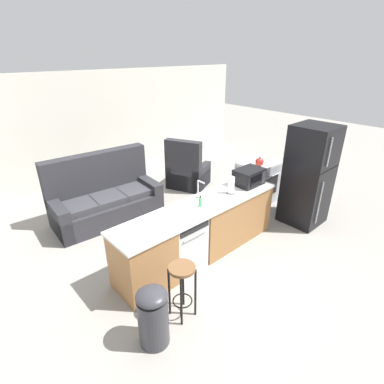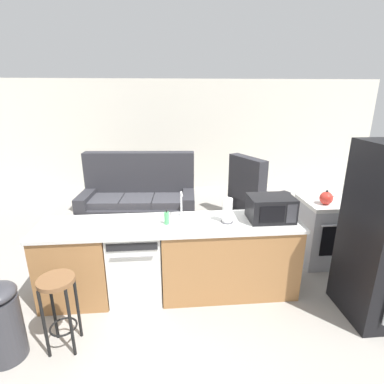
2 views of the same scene
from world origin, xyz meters
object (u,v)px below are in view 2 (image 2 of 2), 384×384
object	(u,v)px
kettle	(326,198)
armchair	(254,200)
microwave	(271,208)
paper_towel_roll	(227,211)
stove_range	(328,231)
couch	(139,202)
soap_bottle	(167,218)
trash_bin	(1,322)
dishwasher	(136,262)
bar_stool	(59,298)

from	to	relation	value
kettle	armchair	bearing A→B (deg)	103.90
microwave	paper_towel_roll	xyz separation A→B (m)	(-0.50, -0.03, -0.00)
stove_range	microwave	distance (m)	1.33
couch	paper_towel_roll	bearing A→B (deg)	-61.49
stove_range	couch	size ratio (longest dim) A/B	0.44
soap_bottle	trash_bin	world-z (taller)	soap_bottle
dishwasher	paper_towel_roll	size ratio (longest dim) A/B	2.98
bar_stool	trash_bin	xyz separation A→B (m)	(-0.49, -0.08, -0.16)
dishwasher	paper_towel_roll	bearing A→B (deg)	-1.55
soap_bottle	bar_stool	bearing A→B (deg)	-143.93
dishwasher	stove_range	world-z (taller)	stove_range
kettle	trash_bin	world-z (taller)	kettle
kettle	microwave	bearing A→B (deg)	-154.57
dishwasher	paper_towel_roll	xyz separation A→B (m)	(1.04, -0.03, 0.62)
stove_range	soap_bottle	world-z (taller)	soap_bottle
soap_bottle	trash_bin	xyz separation A→B (m)	(-1.47, -0.79, -0.59)
bar_stool	armchair	xyz separation A→B (m)	(2.63, 2.87, -0.19)
paper_towel_roll	soap_bottle	size ratio (longest dim) A/B	1.60
kettle	couch	distance (m)	3.14
microwave	bar_stool	xyz separation A→B (m)	(-2.16, -0.73, -0.50)
microwave	trash_bin	bearing A→B (deg)	-162.98
soap_bottle	couch	distance (m)	2.28
dishwasher	microwave	world-z (taller)	microwave
trash_bin	couch	bearing A→B (deg)	71.76
paper_towel_roll	armchair	size ratio (longest dim) A/B	0.24
paper_towel_roll	dishwasher	bearing A→B (deg)	178.45
soap_bottle	bar_stool	xyz separation A→B (m)	(-0.98, -0.71, -0.44)
dishwasher	armchair	size ratio (longest dim) A/B	0.70
microwave	bar_stool	size ratio (longest dim) A/B	0.68
trash_bin	couch	distance (m)	3.10
microwave	soap_bottle	xyz separation A→B (m)	(-1.18, -0.02, -0.07)
kettle	couch	size ratio (longest dim) A/B	0.10
soap_bottle	couch	bearing A→B (deg)	103.03
stove_range	armchair	bearing A→B (deg)	110.37
trash_bin	couch	size ratio (longest dim) A/B	0.36
soap_bottle	armchair	distance (m)	2.79
bar_stool	armchair	bearing A→B (deg)	47.57
paper_towel_roll	kettle	xyz separation A→B (m)	(1.40, 0.45, -0.05)
paper_towel_roll	microwave	bearing A→B (deg)	3.04
microwave	couch	distance (m)	2.79
stove_range	paper_towel_roll	distance (m)	1.77
kettle	dishwasher	bearing A→B (deg)	-170.15
dishwasher	bar_stool	distance (m)	0.97
trash_bin	bar_stool	bearing A→B (deg)	8.97
microwave	couch	bearing A→B (deg)	128.20
bar_stool	couch	world-z (taller)	couch
trash_bin	armchair	world-z (taller)	armchair
stove_range	kettle	bearing A→B (deg)	-142.84
paper_towel_roll	trash_bin	size ratio (longest dim) A/B	0.38
soap_bottle	trash_bin	distance (m)	1.77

